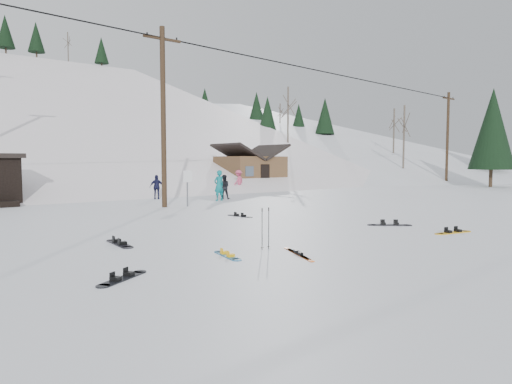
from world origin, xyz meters
TOP-DOWN VIEW (x-y plane):
  - ground at (0.00, 0.00)m, footprint 200.00×200.00m
  - ridge_right at (38.00, 50.00)m, footprint 45.66×93.98m
  - treeline_right at (36.00, 42.00)m, footprint 20.00×60.00m
  - utility_pole at (2.00, 14.00)m, footprint 2.00×0.26m
  - utility_pole_right at (34.00, 17.00)m, footprint 2.00×0.26m
  - trail_sign at (3.10, 13.58)m, footprint 0.50×0.09m
  - cabin at (15.00, 24.00)m, footprint 5.39×4.40m
  - hero_snowboard at (-2.14, 2.19)m, footprint 0.43×1.30m
  - hero_skis at (-0.63, 1.23)m, footprint 0.72×1.69m
  - ski_poles at (-0.84, 2.30)m, footprint 0.31×0.08m
  - board_scatter_a at (-5.05, 1.65)m, footprint 1.27×0.88m
  - board_scatter_b at (-3.67, 5.39)m, footprint 0.36×1.65m
  - board_scatter_d at (5.56, 2.99)m, footprint 1.30×1.16m
  - board_scatter_e at (5.75, 0.66)m, footprint 1.53×0.53m
  - board_scatter_f at (2.78, 8.50)m, footprint 0.46×1.38m
  - skier_teal at (6.20, 15.39)m, footprint 0.68×0.47m
  - skier_dark at (7.05, 16.14)m, footprint 0.92×0.87m
  - skier_pink at (11.51, 20.83)m, footprint 1.22×1.00m
  - skier_navy at (3.76, 18.56)m, footprint 0.94×0.68m

SIDE VIEW (x-z plane):
  - ridge_right at x=38.00m, z-range -38.30..16.30m
  - ground at x=0.00m, z-range 0.00..0.00m
  - treeline_right at x=36.00m, z-range -5.00..5.00m
  - hero_snowboard at x=-2.14m, z-range -0.02..0.07m
  - board_scatter_f at x=2.78m, z-range -0.02..0.07m
  - board_scatter_a at x=-5.05m, z-range -0.02..0.08m
  - hero_skis at x=-0.63m, z-range -0.02..0.07m
  - board_scatter_e at x=5.75m, z-range -0.03..0.08m
  - board_scatter_d at x=5.56m, z-range -0.03..0.09m
  - board_scatter_b at x=-3.67m, z-range -0.03..0.09m
  - ski_poles at x=-0.84m, z-range 0.01..1.14m
  - skier_navy at x=3.76m, z-range 0.00..1.49m
  - skier_dark at x=7.05m, z-range 0.00..1.49m
  - skier_pink at x=11.51m, z-range 0.00..1.65m
  - skier_teal at x=6.20m, z-range 0.00..1.80m
  - trail_sign at x=3.10m, z-range 0.35..2.20m
  - cabin at x=15.00m, z-range -0.40..3.37m
  - utility_pole at x=2.00m, z-range 0.18..9.18m
  - utility_pole_right at x=34.00m, z-range 0.18..9.18m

